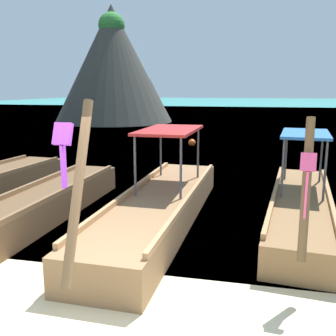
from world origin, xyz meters
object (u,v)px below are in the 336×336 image
(longtail_boat_violet_ribbon, at_px, (160,206))
(longtail_boat_blue_ribbon, at_px, (34,210))
(longtail_boat_pink_ribbon, at_px, (301,207))
(karst_rock, at_px, (115,66))
(mooring_buoy_near, at_px, (192,143))

(longtail_boat_violet_ribbon, bearing_deg, longtail_boat_blue_ribbon, -165.01)
(longtail_boat_violet_ribbon, xyz_separation_m, longtail_boat_pink_ribbon, (2.94, 0.69, -0.02))
(longtail_boat_blue_ribbon, xyz_separation_m, karst_rock, (-7.37, 25.12, 4.42))
(longtail_boat_blue_ribbon, bearing_deg, longtail_boat_pink_ribbon, 14.09)
(longtail_boat_violet_ribbon, height_order, longtail_boat_pink_ribbon, longtail_boat_violet_ribbon)
(karst_rock, bearing_deg, longtail_boat_blue_ribbon, -73.65)
(longtail_boat_violet_ribbon, relative_size, karst_rock, 0.74)
(longtail_boat_blue_ribbon, distance_m, longtail_boat_pink_ribbon, 5.69)
(longtail_boat_pink_ribbon, distance_m, mooring_buoy_near, 11.22)
(longtail_boat_blue_ribbon, relative_size, longtail_boat_pink_ribbon, 1.14)
(longtail_boat_blue_ribbon, relative_size, karst_rock, 0.71)
(longtail_boat_violet_ribbon, bearing_deg, longtail_boat_pink_ribbon, 13.29)
(mooring_buoy_near, bearing_deg, longtail_boat_blue_ribbon, -97.16)
(longtail_boat_blue_ribbon, distance_m, longtail_boat_violet_ribbon, 2.67)
(longtail_boat_pink_ribbon, bearing_deg, longtail_boat_violet_ribbon, -166.71)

